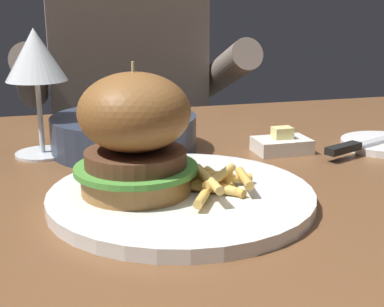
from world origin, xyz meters
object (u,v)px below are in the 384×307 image
object	(u,v)px
butter_dish	(282,144)
soup_bowl	(124,132)
table_knife	(365,144)
wine_glass	(35,60)
burger_sandwich	(135,133)
diner_person	(129,157)
main_plate	(181,196)

from	to	relation	value
butter_dish	soup_bowl	xyz separation A→B (m)	(-0.21, 0.07, 0.02)
table_knife	wine_glass	bearing A→B (deg)	165.65
wine_glass	table_knife	world-z (taller)	wine_glass
burger_sandwich	diner_person	distance (m)	0.82
table_knife	soup_bowl	xyz separation A→B (m)	(-0.32, 0.10, 0.01)
main_plate	table_knife	size ratio (longest dim) A/B	1.50
table_knife	butter_dish	bearing A→B (deg)	162.26
main_plate	soup_bowl	size ratio (longest dim) A/B	1.37
table_knife	soup_bowl	world-z (taller)	soup_bowl
diner_person	soup_bowl	bearing A→B (deg)	-99.04
main_plate	wine_glass	xyz separation A→B (m)	(-0.14, 0.23, 0.12)
main_plate	diner_person	size ratio (longest dim) A/B	0.24
main_plate	soup_bowl	xyz separation A→B (m)	(-0.03, 0.22, 0.02)
burger_sandwich	diner_person	world-z (taller)	diner_person
wine_glass	soup_bowl	distance (m)	0.15
table_knife	soup_bowl	size ratio (longest dim) A/B	0.91
burger_sandwich	main_plate	bearing A→B (deg)	-12.00
main_plate	table_knife	xyz separation A→B (m)	(0.29, 0.12, 0.01)
main_plate	soup_bowl	bearing A→B (deg)	96.98
burger_sandwich	butter_dish	distance (m)	0.28
main_plate	soup_bowl	world-z (taller)	soup_bowl
butter_dish	soup_bowl	world-z (taller)	soup_bowl
butter_dish	soup_bowl	size ratio (longest dim) A/B	0.37
wine_glass	soup_bowl	world-z (taller)	wine_glass
wine_glass	butter_dish	bearing A→B (deg)	-13.18
wine_glass	butter_dish	world-z (taller)	wine_glass
diner_person	main_plate	bearing A→B (deg)	-94.59
burger_sandwich	diner_person	bearing A→B (deg)	82.02
soup_bowl	diner_person	distance (m)	0.60
burger_sandwich	table_knife	distance (m)	0.36
table_knife	main_plate	bearing A→B (deg)	-158.44
wine_glass	diner_person	world-z (taller)	diner_person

